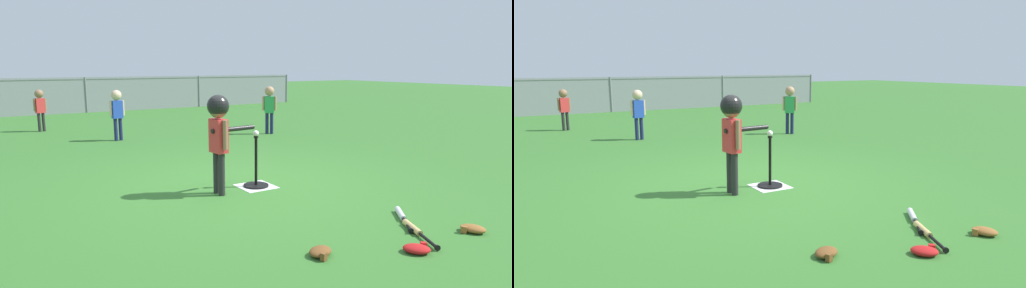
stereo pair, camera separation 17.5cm
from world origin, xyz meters
TOP-DOWN VIEW (x-y plane):
  - ground_plane at (0.00, 0.00)m, footprint 60.00×60.00m
  - home_plate at (0.10, -0.12)m, footprint 0.44×0.44m
  - batting_tee at (0.10, -0.12)m, footprint 0.32×0.32m
  - baseball_on_tee at (0.10, -0.12)m, footprint 0.07×0.07m
  - batter_child at (-0.44, -0.18)m, footprint 0.64×0.34m
  - fielder_deep_left at (-0.50, 4.29)m, footprint 0.30×0.20m
  - fielder_deep_right at (-1.71, 6.50)m, footprint 0.28×0.19m
  - fielder_near_left at (2.63, 3.43)m, footprint 0.27×0.23m
  - spare_bat_silver at (0.73, -1.90)m, footprint 0.44×0.53m
  - spare_bat_wood at (0.53, -2.23)m, footprint 0.32×0.58m
  - glove_by_plate at (1.00, -2.49)m, footprint 0.24×0.27m
  - glove_near_bats at (0.19, -2.51)m, footprint 0.27×0.27m
  - glove_tossed_aside at (-0.52, -2.14)m, footprint 0.26×0.23m
  - outfield_fence at (0.00, 10.29)m, footprint 16.06×0.06m

SIDE VIEW (x-z plane):
  - ground_plane at x=0.00m, z-range 0.00..0.00m
  - home_plate at x=0.10m, z-range 0.00..0.01m
  - spare_bat_silver at x=0.73m, z-range 0.00..0.06m
  - spare_bat_wood at x=0.53m, z-range 0.00..0.06m
  - glove_by_plate at x=1.00m, z-range 0.00..0.07m
  - glove_near_bats at x=0.19m, z-range 0.00..0.07m
  - glove_tossed_aside at x=-0.52m, z-range 0.00..0.07m
  - batting_tee at x=0.10m, z-range -0.22..0.42m
  - outfield_fence at x=0.00m, z-range 0.04..1.19m
  - fielder_deep_right at x=-1.71m, z-range 0.14..1.11m
  - fielder_deep_left at x=-0.50m, z-range 0.15..1.18m
  - fielder_near_left at x=2.63m, z-range 0.15..1.22m
  - baseball_on_tee at x=0.10m, z-range 0.65..0.72m
  - batter_child at x=-0.44m, z-range 0.25..1.44m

